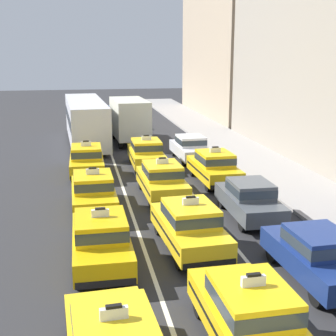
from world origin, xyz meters
TOP-DOWN VIEW (x-y plane):
  - lane_stripe_left_center at (-1.60, 20.00)m, footprint 0.14×80.00m
  - lane_stripe_center_right at (1.60, 20.00)m, footprint 0.14×80.00m
  - sidewalk_curb at (7.20, 15.00)m, footprint 4.00×90.00m
  - taxi_left_second at (-3.12, 8.75)m, footprint 1.83×4.57m
  - taxi_left_third at (-3.17, 14.14)m, footprint 1.87×4.58m
  - taxi_left_fourth at (-3.31, 20.38)m, footprint 1.88×4.58m
  - bus_left_fifth at (-3.13, 29.52)m, footprint 3.03×11.31m
  - taxi_center_nearest at (0.01, 3.55)m, footprint 1.90×4.59m
  - taxi_center_second at (-0.04, 9.42)m, footprint 2.04×4.65m
  - taxi_center_third at (0.07, 15.49)m, footprint 1.89×4.59m
  - taxi_center_fourth at (0.19, 21.53)m, footprint 1.87×4.58m
  - box_truck_center_fifth at (0.00, 29.72)m, footprint 2.56×7.06m
  - taxi_center_sixth at (0.20, 36.68)m, footprint 2.03×4.64m
  - sedan_right_second at (3.18, 6.43)m, footprint 1.89×4.35m
  - sedan_right_third at (3.11, 12.02)m, footprint 1.82×4.32m
  - taxi_right_fourth at (3.19, 17.49)m, footprint 1.91×4.60m
  - sedan_right_fifth at (3.17, 22.79)m, footprint 1.86×4.34m

SIDE VIEW (x-z plane):
  - lane_stripe_left_center at x=-1.60m, z-range 0.00..0.01m
  - lane_stripe_center_right at x=1.60m, z-range 0.00..0.01m
  - sidewalk_curb at x=7.20m, z-range 0.00..0.15m
  - sedan_right_second at x=3.18m, z-range 0.06..1.64m
  - sedan_right_third at x=3.11m, z-range 0.06..1.64m
  - sedan_right_fifth at x=3.17m, z-range 0.06..1.64m
  - taxi_left_second at x=-3.12m, z-range -0.10..1.86m
  - taxi_left_third at x=-3.17m, z-range -0.10..1.86m
  - taxi_left_fourth at x=-3.31m, z-range -0.10..1.86m
  - taxi_center_nearest at x=0.01m, z-range -0.10..1.86m
  - taxi_center_second at x=-0.04m, z-range -0.10..1.86m
  - taxi_center_third at x=0.07m, z-range -0.10..1.86m
  - taxi_center_fourth at x=0.19m, z-range -0.10..1.86m
  - taxi_center_sixth at x=0.20m, z-range -0.10..1.86m
  - taxi_right_fourth at x=3.19m, z-range -0.10..1.86m
  - box_truck_center_fifth at x=0.00m, z-range 0.14..3.41m
  - bus_left_fifth at x=-3.13m, z-range 0.21..3.43m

